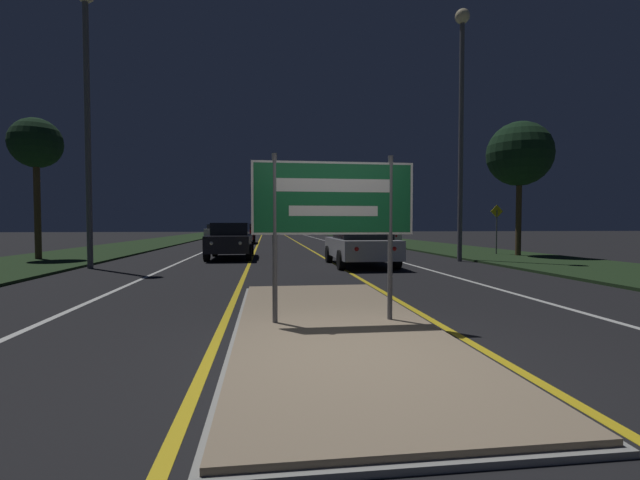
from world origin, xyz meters
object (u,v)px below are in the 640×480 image
car_receding_0 (360,245)px  warning_sign (497,224)px  highway_sign (334,205)px  streetlight_right_near (461,96)px  car_receding_1 (378,234)px  car_approaching_0 (231,240)px  car_approaching_1 (242,233)px  car_approaching_2 (216,231)px  streetlight_left_near (87,75)px

car_receding_0 → warning_sign: bearing=28.4°
highway_sign → streetlight_right_near: streetlight_right_near is taller
car_receding_1 → car_approaching_0: size_ratio=1.00×
streetlight_right_near → car_receding_0: streetlight_right_near is taller
car_receding_1 → car_receding_0: bearing=-107.6°
car_approaching_1 → car_approaching_2: 11.29m
car_approaching_1 → car_approaching_2: car_approaching_1 is taller
car_approaching_0 → car_receding_0: bearing=-39.5°
car_receding_1 → car_approaching_0: bearing=-137.2°
car_receding_0 → car_approaching_0: 6.17m
car_receding_1 → car_approaching_1: (-8.83, 6.58, -0.03)m
car_approaching_1 → warning_sign: 19.04m
streetlight_right_near → car_approaching_1: streetlight_right_near is taller
streetlight_right_near → warning_sign: 6.40m
streetlight_left_near → car_approaching_2: streetlight_left_near is taller
streetlight_right_near → car_approaching_0: bearing=163.3°
streetlight_left_near → car_receding_1: (12.72, 11.64, -5.43)m
car_receding_1 → car_approaching_0: 11.60m
highway_sign → car_receding_0: 9.11m
streetlight_right_near → car_approaching_0: streetlight_right_near is taller
car_receding_1 → car_approaching_1: size_ratio=1.04×
highway_sign → streetlight_right_near: (6.56, 9.98, 4.65)m
warning_sign → car_receding_0: bearing=-151.6°
highway_sign → warning_sign: (9.62, 12.69, -0.27)m
streetlight_right_near → streetlight_left_near: bearing=-175.4°
car_receding_1 → car_approaching_1: bearing=143.3°
streetlight_left_near → streetlight_right_near: bearing=4.6°
highway_sign → car_approaching_0: 12.94m
streetlight_right_near → car_approaching_0: (-8.99, 2.70, -5.58)m
car_approaching_2 → warning_sign: bearing=-58.4°
streetlight_right_near → car_receding_0: (-4.23, -1.23, -5.63)m
streetlight_left_near → car_approaching_0: 7.85m
car_receding_0 → car_approaching_2: car_approaching_2 is taller
streetlight_right_near → car_approaching_2: size_ratio=2.04×
streetlight_left_near → car_receding_0: streetlight_left_near is taller
car_approaching_2 → streetlight_left_near: bearing=-91.4°
streetlight_right_near → car_approaching_1: size_ratio=2.26×
car_approaching_2 → streetlight_right_near: bearing=-65.9°
car_receding_1 → car_approaching_2: bearing=124.6°
car_receding_0 → car_approaching_0: car_approaching_0 is taller
streetlight_left_near → car_receding_0: (8.98, -0.17, -5.50)m
streetlight_left_near → car_approaching_1: size_ratio=2.13×
streetlight_right_near → car_approaching_1: bearing=118.5°
car_receding_1 → warning_sign: 8.66m
streetlight_left_near → car_approaching_2: bearing=88.6°
streetlight_left_near → warning_sign: 17.38m
streetlight_left_near → car_approaching_0: (4.22, 3.75, -5.45)m
car_approaching_2 → warning_sign: warning_sign is taller
highway_sign → car_approaching_1: (-2.76, 27.14, -0.93)m
streetlight_right_near → car_approaching_1: 20.31m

